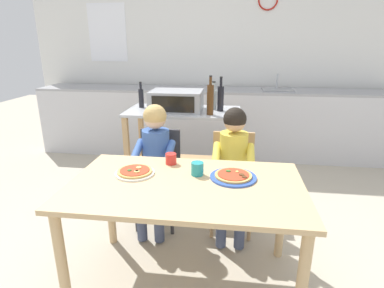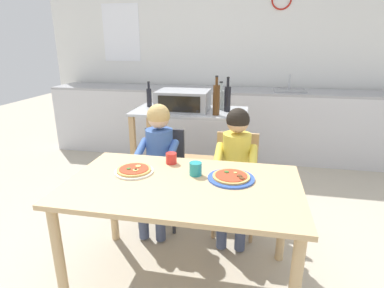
{
  "view_description": "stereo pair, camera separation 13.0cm",
  "coord_description": "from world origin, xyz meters",
  "px_view_note": "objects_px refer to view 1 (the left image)",
  "views": [
    {
      "loc": [
        0.26,
        -1.68,
        1.53
      ],
      "look_at": [
        0.0,
        0.3,
        0.87
      ],
      "focal_mm": 29.14,
      "sensor_mm": 36.0,
      "label": 1
    },
    {
      "loc": [
        0.39,
        -1.66,
        1.53
      ],
      "look_at": [
        0.0,
        0.3,
        0.87
      ],
      "focal_mm": 29.14,
      "sensor_mm": 36.0,
      "label": 2
    }
  ],
  "objects_px": {
    "bottle_slim_sauce": "(210,99)",
    "bottle_clear_vinegar": "(214,99)",
    "dining_chair_right": "(232,174)",
    "pizza_plate_blue_rimmed": "(233,176)",
    "bottle_squat_spirits": "(221,98)",
    "drinking_cup_red": "(171,159)",
    "kitchen_island_cart": "(184,138)",
    "toaster_oven": "(177,101)",
    "pizza_plate_white": "(135,172)",
    "child_in_blue_striped_shirt": "(155,155)",
    "child_in_yellow_shirt": "(233,160)",
    "bottle_tall_green_wine": "(141,97)",
    "dining_table": "(186,197)",
    "drinking_cup_teal": "(197,169)",
    "dining_chair_left": "(159,170)"
  },
  "relations": [
    {
      "from": "kitchen_island_cart",
      "to": "dining_chair_right",
      "type": "relative_size",
      "value": 1.38
    },
    {
      "from": "kitchen_island_cart",
      "to": "drinking_cup_red",
      "type": "xyz_separation_m",
      "value": [
        0.07,
        -1.02,
        0.17
      ]
    },
    {
      "from": "bottle_clear_vinegar",
      "to": "dining_chair_left",
      "type": "distance_m",
      "value": 0.96
    },
    {
      "from": "bottle_squat_spirits",
      "to": "drinking_cup_red",
      "type": "xyz_separation_m",
      "value": [
        -0.29,
        -1.03,
        -0.25
      ]
    },
    {
      "from": "bottle_clear_vinegar",
      "to": "child_in_blue_striped_shirt",
      "type": "height_order",
      "value": "bottle_clear_vinegar"
    },
    {
      "from": "bottle_clear_vinegar",
      "to": "child_in_yellow_shirt",
      "type": "bearing_deg",
      "value": -75.39
    },
    {
      "from": "toaster_oven",
      "to": "dining_chair_left",
      "type": "relative_size",
      "value": 0.61
    },
    {
      "from": "kitchen_island_cart",
      "to": "child_in_yellow_shirt",
      "type": "relative_size",
      "value": 1.08
    },
    {
      "from": "kitchen_island_cart",
      "to": "pizza_plate_blue_rimmed",
      "type": "xyz_separation_m",
      "value": [
        0.5,
        -1.2,
        0.14
      ]
    },
    {
      "from": "dining_chair_right",
      "to": "kitchen_island_cart",
      "type": "bearing_deg",
      "value": 130.16
    },
    {
      "from": "drinking_cup_red",
      "to": "bottle_squat_spirits",
      "type": "bearing_deg",
      "value": 74.32
    },
    {
      "from": "bottle_squat_spirits",
      "to": "kitchen_island_cart",
      "type": "bearing_deg",
      "value": -177.66
    },
    {
      "from": "dining_chair_left",
      "to": "child_in_yellow_shirt",
      "type": "height_order",
      "value": "child_in_yellow_shirt"
    },
    {
      "from": "toaster_oven",
      "to": "pizza_plate_white",
      "type": "bearing_deg",
      "value": -92.89
    },
    {
      "from": "dining_table",
      "to": "child_in_blue_striped_shirt",
      "type": "xyz_separation_m",
      "value": [
        -0.34,
        0.6,
        0.04
      ]
    },
    {
      "from": "bottle_slim_sauce",
      "to": "bottle_tall_green_wine",
      "type": "distance_m",
      "value": 0.77
    },
    {
      "from": "child_in_blue_striped_shirt",
      "to": "drinking_cup_teal",
      "type": "bearing_deg",
      "value": -49.55
    },
    {
      "from": "kitchen_island_cart",
      "to": "dining_chair_right",
      "type": "height_order",
      "value": "kitchen_island_cart"
    },
    {
      "from": "bottle_squat_spirits",
      "to": "child_in_yellow_shirt",
      "type": "distance_m",
      "value": 0.83
    },
    {
      "from": "dining_chair_left",
      "to": "pizza_plate_blue_rimmed",
      "type": "relative_size",
      "value": 2.8
    },
    {
      "from": "toaster_oven",
      "to": "dining_table",
      "type": "bearing_deg",
      "value": -77.65
    },
    {
      "from": "child_in_yellow_shirt",
      "to": "drinking_cup_teal",
      "type": "height_order",
      "value": "child_in_yellow_shirt"
    },
    {
      "from": "bottle_squat_spirits",
      "to": "dining_chair_right",
      "type": "xyz_separation_m",
      "value": [
        0.14,
        -0.61,
        -0.53
      ]
    },
    {
      "from": "bottle_slim_sauce",
      "to": "drinking_cup_teal",
      "type": "relative_size",
      "value": 4.25
    },
    {
      "from": "kitchen_island_cart",
      "to": "pizza_plate_white",
      "type": "xyz_separation_m",
      "value": [
        -0.12,
        -1.22,
        0.14
      ]
    },
    {
      "from": "pizza_plate_blue_rimmed",
      "to": "kitchen_island_cart",
      "type": "bearing_deg",
      "value": 112.71
    },
    {
      "from": "bottle_squat_spirits",
      "to": "child_in_yellow_shirt",
      "type": "relative_size",
      "value": 0.32
    },
    {
      "from": "toaster_oven",
      "to": "pizza_plate_white",
      "type": "distance_m",
      "value": 1.22
    },
    {
      "from": "toaster_oven",
      "to": "bottle_squat_spirits",
      "type": "height_order",
      "value": "bottle_squat_spirits"
    },
    {
      "from": "dining_table",
      "to": "child_in_blue_striped_shirt",
      "type": "bearing_deg",
      "value": 119.72
    },
    {
      "from": "dining_chair_right",
      "to": "pizza_plate_blue_rimmed",
      "type": "relative_size",
      "value": 2.8
    },
    {
      "from": "bottle_tall_green_wine",
      "to": "dining_chair_right",
      "type": "distance_m",
      "value": 1.27
    },
    {
      "from": "bottle_slim_sauce",
      "to": "dining_chair_right",
      "type": "relative_size",
      "value": 0.44
    },
    {
      "from": "kitchen_island_cart",
      "to": "drinking_cup_red",
      "type": "relative_size",
      "value": 14.71
    },
    {
      "from": "child_in_yellow_shirt",
      "to": "bottle_tall_green_wine",
      "type": "bearing_deg",
      "value": 140.07
    },
    {
      "from": "child_in_blue_striped_shirt",
      "to": "drinking_cup_red",
      "type": "height_order",
      "value": "child_in_blue_striped_shirt"
    },
    {
      "from": "toaster_oven",
      "to": "bottle_clear_vinegar",
      "type": "bearing_deg",
      "value": 19.7
    },
    {
      "from": "pizza_plate_blue_rimmed",
      "to": "toaster_oven",
      "type": "bearing_deg",
      "value": 115.68
    },
    {
      "from": "kitchen_island_cart",
      "to": "bottle_clear_vinegar",
      "type": "distance_m",
      "value": 0.5
    },
    {
      "from": "bottle_squat_spirits",
      "to": "child_in_blue_striped_shirt",
      "type": "height_order",
      "value": "bottle_squat_spirits"
    },
    {
      "from": "toaster_oven",
      "to": "drinking_cup_red",
      "type": "bearing_deg",
      "value": -82.21
    },
    {
      "from": "child_in_blue_striped_shirt",
      "to": "bottle_slim_sauce",
      "type": "bearing_deg",
      "value": 54.04
    },
    {
      "from": "bottle_squat_spirits",
      "to": "dining_chair_left",
      "type": "bearing_deg",
      "value": -128.65
    },
    {
      "from": "toaster_oven",
      "to": "pizza_plate_white",
      "type": "relative_size",
      "value": 1.97
    },
    {
      "from": "bottle_squat_spirits",
      "to": "toaster_oven",
      "type": "bearing_deg",
      "value": -174.8
    },
    {
      "from": "bottle_slim_sauce",
      "to": "bottle_clear_vinegar",
      "type": "distance_m",
      "value": 0.27
    },
    {
      "from": "toaster_oven",
      "to": "child_in_blue_striped_shirt",
      "type": "distance_m",
      "value": 0.76
    },
    {
      "from": "dining_table",
      "to": "child_in_blue_striped_shirt",
      "type": "height_order",
      "value": "child_in_blue_striped_shirt"
    },
    {
      "from": "bottle_squat_spirits",
      "to": "child_in_yellow_shirt",
      "type": "bearing_deg",
      "value": -79.17
    },
    {
      "from": "dining_table",
      "to": "bottle_squat_spirits",
      "type": "bearing_deg",
      "value": 83.84
    }
  ]
}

